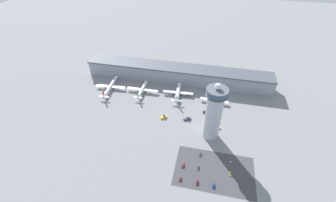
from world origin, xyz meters
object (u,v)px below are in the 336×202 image
object	(u,v)px
car_blue_compact	(180,179)
service_truck_baggage	(205,113)
service_truck_catering	(187,119)
car_green_van	(183,165)
service_truck_water	(217,126)
airplane_gate_charlie	(178,92)
service_truck_fuel	(164,117)
airplane_gate_delta	(214,100)
car_red_hatchback	(231,160)
airplane_gate_alpha	(110,87)
car_navy_sedan	(197,182)
airplane_gate_bravo	(142,90)
control_tower	(214,113)
car_black_suv	(200,154)
car_grey_coupe	(231,174)
car_silver_sedan	(214,186)
car_yellow_taxi	(198,168)

from	to	relation	value
car_blue_compact	service_truck_baggage	bearing A→B (deg)	81.62
service_truck_catering	car_green_van	xyz separation A→B (m)	(4.68, -56.02, -0.41)
service_truck_water	car_blue_compact	distance (m)	69.99
airplane_gate_charlie	service_truck_fuel	xyz separation A→B (m)	(-7.31, -41.03, -3.22)
airplane_gate_delta	service_truck_fuel	world-z (taller)	airplane_gate_delta
airplane_gate_delta	car_red_hatchback	xyz separation A→B (m)	(18.28, -75.19, -3.44)
airplane_gate_alpha	airplane_gate_delta	bearing A→B (deg)	-0.17
airplane_gate_alpha	airplane_gate_delta	xyz separation A→B (m)	(123.60, -0.36, 0.08)
service_truck_water	car_blue_compact	bearing A→B (deg)	-111.60
service_truck_fuel	car_navy_sedan	world-z (taller)	service_truck_fuel
airplane_gate_bravo	service_truck_water	xyz separation A→B (m)	(89.63, -39.38, -3.04)
airplane_gate_delta	car_green_van	bearing A→B (deg)	-102.86
airplane_gate_delta	service_truck_fuel	size ratio (longest dim) A/B	5.66
service_truck_water	car_green_van	distance (m)	58.13
control_tower	airplane_gate_delta	xyz separation A→B (m)	(0.91, 49.81, -24.49)
control_tower	airplane_gate_delta	bearing A→B (deg)	88.95
car_black_suv	car_grey_coupe	size ratio (longest dim) A/B	1.12
airplane_gate_charlie	service_truck_fuel	distance (m)	41.80
airplane_gate_bravo	car_red_hatchback	size ratio (longest dim) A/B	9.11
service_truck_fuel	car_navy_sedan	distance (m)	78.82
control_tower	service_truck_baggage	xyz separation A→B (m)	(-7.39, 30.18, -27.44)
car_grey_coupe	car_navy_sedan	distance (m)	28.79
car_blue_compact	car_silver_sedan	world-z (taller)	car_silver_sedan
airplane_gate_bravo	airplane_gate_delta	world-z (taller)	airplane_gate_delta
service_truck_water	service_truck_catering	bearing A→B (deg)	172.74
car_grey_coupe	airplane_gate_bravo	bearing A→B (deg)	138.35
car_blue_compact	car_yellow_taxi	xyz separation A→B (m)	(12.39, 13.47, -0.02)
service_truck_fuel	service_truck_catering	bearing A→B (deg)	5.58
airplane_gate_bravo	car_blue_compact	size ratio (longest dim) A/B	8.75
service_truck_catering	car_black_suv	xyz separation A→B (m)	(17.27, -41.55, -0.45)
car_navy_sedan	car_green_van	world-z (taller)	car_navy_sedan
airplane_gate_alpha	service_truck_fuel	xyz separation A→B (m)	(74.31, -35.78, -2.88)
service_truck_catering	car_blue_compact	distance (m)	69.09
airplane_gate_bravo	car_grey_coupe	size ratio (longest dim) A/B	9.18
airplane_gate_delta	service_truck_fuel	bearing A→B (deg)	-144.30
service_truck_fuel	car_red_hatchback	xyz separation A→B (m)	(67.57, -39.77, -0.48)
airplane_gate_charlie	service_truck_baggage	xyz separation A→B (m)	(33.68, -25.25, -3.21)
car_red_hatchback	airplane_gate_alpha	bearing A→B (deg)	151.96
service_truck_baggage	airplane_gate_delta	bearing A→B (deg)	67.08
car_silver_sedan	car_green_van	world-z (taller)	car_silver_sedan
car_silver_sedan	car_navy_sedan	xyz separation A→B (m)	(-12.63, 0.21, 0.02)
airplane_gate_alpha	airplane_gate_bravo	xyz separation A→B (m)	(39.30, 2.10, 0.17)
airplane_gate_delta	service_truck_water	world-z (taller)	airplane_gate_delta
airplane_gate_delta	airplane_gate_bravo	bearing A→B (deg)	178.33
service_truck_baggage	service_truck_water	distance (m)	22.01
airplane_gate_bravo	service_truck_catering	distance (m)	69.18
service_truck_baggage	service_truck_water	world-z (taller)	service_truck_baggage
control_tower	service_truck_water	bearing A→B (deg)	64.16
service_truck_catering	car_red_hatchback	size ratio (longest dim) A/B	1.99
control_tower	airplane_gate_charlie	distance (m)	73.12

